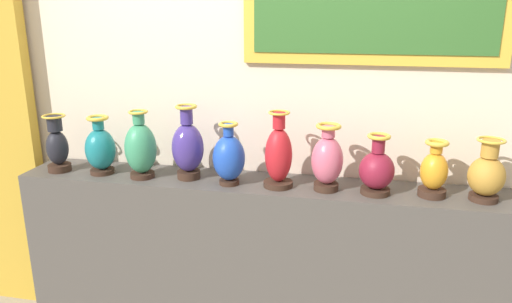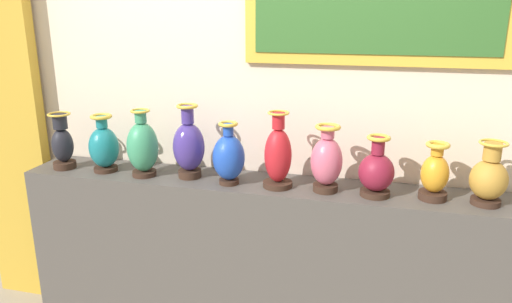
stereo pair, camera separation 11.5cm
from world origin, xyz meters
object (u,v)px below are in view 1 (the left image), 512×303
(vase_crimson, at_px, (279,156))
(vase_ochre, at_px, (487,175))
(vase_teal, at_px, (100,149))
(vase_indigo, at_px, (188,147))
(vase_jade, at_px, (141,148))
(vase_amber, at_px, (434,172))
(vase_rose, at_px, (327,160))
(vase_burgundy, at_px, (377,170))
(vase_sapphire, at_px, (229,157))
(vase_onyx, at_px, (57,146))

(vase_crimson, xyz_separation_m, vase_ochre, (1.05, 0.02, -0.04))
(vase_teal, bearing_deg, vase_indigo, 2.50)
(vase_jade, distance_m, vase_amber, 1.59)
(vase_rose, distance_m, vase_ochre, 0.79)
(vase_rose, height_order, vase_burgundy, vase_rose)
(vase_sapphire, relative_size, vase_crimson, 0.84)
(vase_sapphire, height_order, vase_ochre, vase_sapphire)
(vase_teal, xyz_separation_m, vase_crimson, (1.05, -0.01, 0.02))
(vase_indigo, bearing_deg, vase_teal, -177.50)
(vase_indigo, relative_size, vase_crimson, 1.02)
(vase_sapphire, distance_m, vase_burgundy, 0.79)
(vase_indigo, bearing_deg, vase_burgundy, -1.65)
(vase_indigo, distance_m, vase_burgundy, 1.04)
(vase_teal, height_order, vase_rose, vase_rose)
(vase_jade, height_order, vase_ochre, vase_jade)
(vase_sapphire, bearing_deg, vase_burgundy, 1.29)
(vase_rose, xyz_separation_m, vase_burgundy, (0.26, -0.00, -0.04))
(vase_sapphire, xyz_separation_m, vase_crimson, (0.27, 0.02, 0.02))
(vase_indigo, xyz_separation_m, vase_ochre, (1.57, -0.01, -0.05))
(vase_teal, xyz_separation_m, vase_sapphire, (0.78, -0.02, 0.00))
(vase_burgundy, bearing_deg, vase_amber, 4.77)
(vase_teal, bearing_deg, vase_crimson, -0.28)
(vase_crimson, relative_size, vase_rose, 1.15)
(vase_onyx, bearing_deg, vase_teal, 2.91)
(vase_jade, relative_size, vase_crimson, 0.94)
(vase_burgundy, bearing_deg, vase_sapphire, -178.71)
(vase_sapphire, bearing_deg, vase_rose, 2.18)
(vase_crimson, bearing_deg, vase_teal, 179.72)
(vase_teal, bearing_deg, vase_ochre, 0.28)
(vase_indigo, height_order, vase_burgundy, vase_indigo)
(vase_sapphire, height_order, vase_amber, vase_sapphire)
(vase_sapphire, bearing_deg, vase_teal, 178.20)
(vase_onyx, bearing_deg, vase_jade, -0.46)
(vase_teal, bearing_deg, vase_onyx, -177.09)
(vase_teal, bearing_deg, vase_jade, -3.95)
(vase_teal, height_order, vase_crimson, vase_crimson)
(vase_jade, xyz_separation_m, vase_burgundy, (1.30, 0.01, -0.04))
(vase_jade, xyz_separation_m, vase_rose, (1.05, 0.01, -0.01))
(vase_onyx, height_order, vase_rose, vase_rose)
(vase_onyx, distance_m, vase_indigo, 0.80)
(vase_onyx, relative_size, vase_ochre, 1.06)
(vase_teal, distance_m, vase_rose, 1.31)
(vase_jade, xyz_separation_m, vase_sapphire, (0.52, -0.01, -0.02))
(vase_crimson, height_order, vase_ochre, vase_crimson)
(vase_amber, distance_m, vase_ochre, 0.25)
(vase_onyx, relative_size, vase_jade, 0.87)
(vase_crimson, distance_m, vase_amber, 0.80)
(vase_ochre, bearing_deg, vase_indigo, 179.53)
(vase_crimson, distance_m, vase_burgundy, 0.52)
(vase_crimson, distance_m, vase_rose, 0.26)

